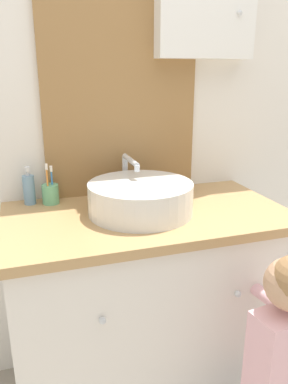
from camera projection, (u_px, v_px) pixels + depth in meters
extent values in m
cube|color=silver|center=(124.00, 98.00, 1.62)|extent=(3.20, 0.06, 2.50)
cube|color=olive|center=(121.00, 79.00, 1.55)|extent=(0.66, 0.02, 1.23)
cube|color=#B2C1CC|center=(121.00, 79.00, 1.54)|extent=(0.60, 0.01, 1.17)
sphere|color=silver|center=(240.00, 13.00, 1.52)|extent=(0.02, 0.02, 0.02)
cube|color=silver|center=(147.00, 309.00, 1.58)|extent=(1.05, 0.55, 0.81)
cube|color=tan|center=(148.00, 216.00, 1.45)|extent=(1.09, 0.59, 0.03)
sphere|color=silver|center=(102.00, 321.00, 1.19)|extent=(0.02, 0.02, 0.02)
sphere|color=silver|center=(238.00, 294.00, 1.33)|extent=(0.02, 0.02, 0.02)
cylinder|color=silver|center=(141.00, 198.00, 1.42)|extent=(0.40, 0.40, 0.12)
cylinder|color=silver|center=(141.00, 184.00, 1.40)|extent=(0.33, 0.33, 0.01)
cylinder|color=silver|center=(125.00, 176.00, 1.62)|extent=(0.02, 0.02, 0.18)
cylinder|color=silver|center=(131.00, 160.00, 1.51)|extent=(0.02, 0.18, 0.02)
cylinder|color=silver|center=(137.00, 168.00, 1.43)|extent=(0.02, 0.02, 0.02)
sphere|color=white|center=(149.00, 185.00, 1.66)|extent=(0.05, 0.05, 0.05)
cylinder|color=#66B27F|center=(51.00, 194.00, 1.53)|extent=(0.07, 0.07, 0.08)
cylinder|color=#3884DB|center=(52.00, 184.00, 1.52)|extent=(0.01, 0.01, 0.14)
cube|color=white|center=(51.00, 169.00, 1.50)|extent=(0.01, 0.02, 0.02)
cylinder|color=#8E56B7|center=(48.00, 183.00, 1.53)|extent=(0.01, 0.01, 0.15)
cube|color=white|center=(46.00, 167.00, 1.51)|extent=(0.01, 0.02, 0.02)
cylinder|color=orange|center=(48.00, 183.00, 1.50)|extent=(0.01, 0.01, 0.16)
cube|color=white|center=(46.00, 167.00, 1.48)|extent=(0.01, 0.02, 0.02)
cylinder|color=#6B93B2|center=(29.00, 190.00, 1.52)|extent=(0.05, 0.05, 0.12)
cylinder|color=silver|center=(27.00, 173.00, 1.50)|extent=(0.01, 0.01, 0.02)
cube|color=silver|center=(27.00, 169.00, 1.48)|extent=(0.02, 0.03, 0.02)
cube|color=beige|center=(281.00, 358.00, 1.18)|extent=(0.22, 0.14, 0.34)
cylinder|color=beige|center=(261.00, 293.00, 1.34)|extent=(0.08, 0.26, 0.05)
cylinder|color=white|center=(239.00, 267.00, 1.43)|extent=(0.01, 0.05, 0.12)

